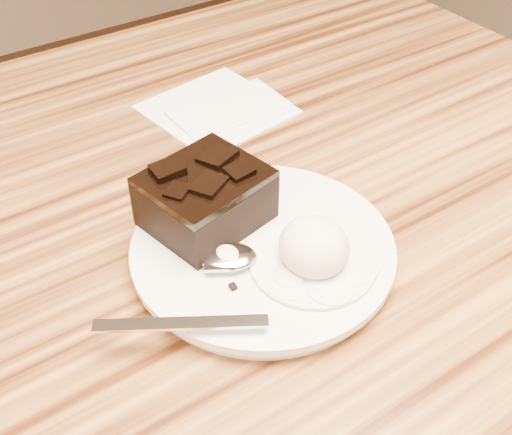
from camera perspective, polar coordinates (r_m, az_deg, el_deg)
plate at (r=0.54m, az=0.59°, el=-3.04°), size 0.22×0.22×0.02m
brownie at (r=0.55m, az=-4.43°, el=1.45°), size 0.11×0.10×0.04m
ice_cream_scoop at (r=0.51m, az=5.10°, el=-2.56°), size 0.05×0.06×0.05m
melt_puddle at (r=0.52m, az=4.99°, el=-3.95°), size 0.10×0.10×0.00m
spoon at (r=0.52m, az=-2.50°, el=-3.60°), size 0.18×0.13×0.01m
napkin at (r=0.74m, az=-3.45°, el=9.51°), size 0.15×0.15×0.01m
crumb_a at (r=0.50m, az=-2.03°, el=-6.08°), size 0.01×0.01×0.00m
crumb_b at (r=0.55m, az=6.93°, el=-1.77°), size 0.01×0.01×0.00m
crumb_c at (r=0.53m, az=6.91°, el=-3.30°), size 0.01×0.01×0.00m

